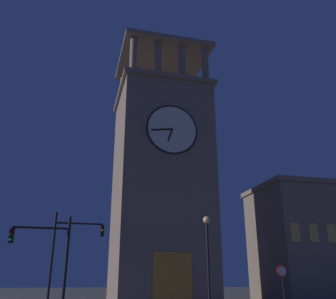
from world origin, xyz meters
TOP-DOWN VIEW (x-y plane):
  - clocktower at (0.35, -2.31)m, footprint 9.15×9.24m
  - adjacent_wing_building at (-18.30, -4.17)m, footprint 14.44×8.83m
  - traffic_signal_near at (9.46, 11.19)m, footprint 3.00×0.41m
  - traffic_signal_mid at (8.44, 6.27)m, footprint 3.25×0.41m
  - street_lamp at (0.45, 10.47)m, footprint 0.44×0.44m
  - no_horn_sign at (-5.58, 8.32)m, footprint 0.78×0.14m

SIDE VIEW (x-z plane):
  - no_horn_sign at x=-5.58m, z-range 0.79..3.61m
  - traffic_signal_near at x=9.46m, z-range 0.72..5.75m
  - street_lamp at x=0.45m, z-range 1.05..6.55m
  - traffic_signal_mid at x=8.44m, z-range 0.84..6.96m
  - adjacent_wing_building at x=-18.30m, z-range 0.02..11.80m
  - clocktower at x=0.35m, z-range -3.29..24.64m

